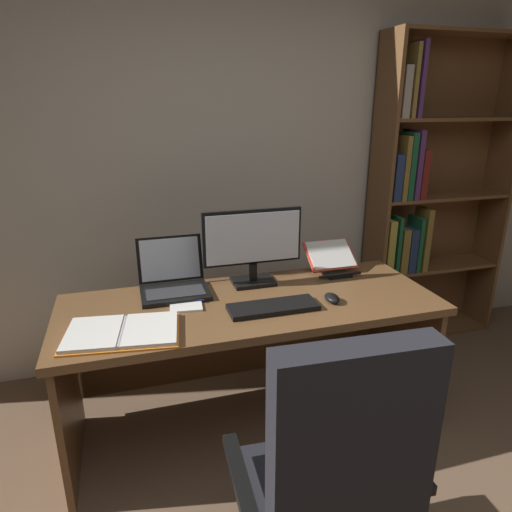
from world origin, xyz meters
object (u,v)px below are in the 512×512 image
(laptop, at_px, (173,281))
(computer_mouse, at_px, (332,298))
(open_binder, at_px, (122,332))
(desk, at_px, (247,330))
(monitor, at_px, (253,246))
(pen, at_px, (190,300))
(notepad, at_px, (186,302))
(keyboard, at_px, (273,307))
(bookshelf, at_px, (423,204))
(reading_stand_with_book, at_px, (332,258))
(office_chair, at_px, (331,498))

(laptop, height_order, computer_mouse, laptop)
(open_binder, bearing_deg, desk, 29.83)
(monitor, distance_m, open_binder, 0.81)
(monitor, distance_m, pen, 0.44)
(notepad, bearing_deg, keyboard, -25.83)
(laptop, xyz_separation_m, open_binder, (-0.26, -0.40, -0.04))
(bookshelf, height_order, reading_stand_with_book, bookshelf)
(computer_mouse, relative_size, notepad, 0.50)
(reading_stand_with_book, height_order, pen, reading_stand_with_book)
(reading_stand_with_book, bearing_deg, office_chair, -114.61)
(notepad, bearing_deg, office_chair, -72.58)
(open_binder, relative_size, notepad, 2.39)
(desk, bearing_deg, pen, -177.55)
(laptop, distance_m, keyboard, 0.55)
(desk, height_order, reading_stand_with_book, reading_stand_with_book)
(monitor, bearing_deg, notepad, -157.71)
(office_chair, distance_m, computer_mouse, 0.94)
(desk, bearing_deg, notepad, -177.71)
(bookshelf, distance_m, monitor, 1.43)
(laptop, bearing_deg, notepad, -77.64)
(monitor, height_order, laptop, monitor)
(bookshelf, bearing_deg, desk, -157.09)
(computer_mouse, distance_m, notepad, 0.71)
(keyboard, distance_m, pen, 0.41)
(desk, relative_size, pen, 13.04)
(bookshelf, height_order, monitor, bookshelf)
(monitor, xyz_separation_m, computer_mouse, (0.30, -0.34, -0.19))
(keyboard, height_order, notepad, keyboard)
(reading_stand_with_book, xyz_separation_m, open_binder, (-1.16, -0.44, -0.06))
(office_chair, bearing_deg, keyboard, 87.93)
(pen, bearing_deg, bookshelf, 19.73)
(desk, distance_m, keyboard, 0.30)
(notepad, bearing_deg, laptop, 102.36)
(monitor, xyz_separation_m, pen, (-0.36, -0.16, -0.19))
(reading_stand_with_book, bearing_deg, notepad, -166.72)
(laptop, bearing_deg, keyboard, -39.94)
(desk, xyz_separation_m, monitor, (0.07, 0.14, 0.40))
(monitor, xyz_separation_m, open_binder, (-0.68, -0.39, -0.19))
(computer_mouse, bearing_deg, reading_stand_with_book, 65.23)
(bookshelf, relative_size, office_chair, 1.94)
(monitor, xyz_separation_m, notepad, (-0.38, -0.16, -0.20))
(bookshelf, relative_size, keyboard, 4.93)
(keyboard, xyz_separation_m, open_binder, (-0.68, -0.05, -0.00))
(keyboard, bearing_deg, computer_mouse, 0.00)
(laptop, distance_m, pen, 0.18)
(office_chair, relative_size, open_binder, 2.13)
(desk, relative_size, monitor, 3.47)
(keyboard, xyz_separation_m, reading_stand_with_book, (0.48, 0.39, 0.06))
(laptop, bearing_deg, computer_mouse, -25.98)
(laptop, relative_size, notepad, 1.60)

